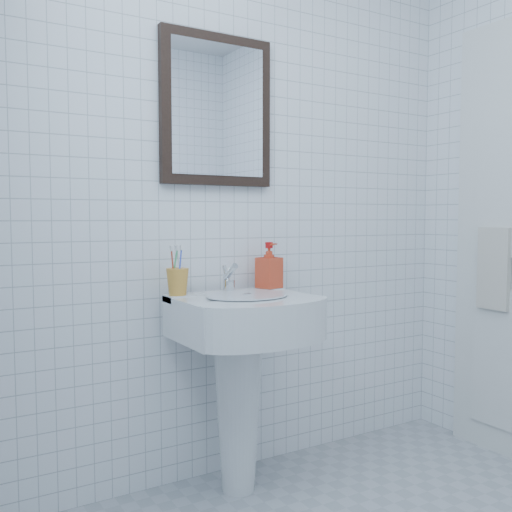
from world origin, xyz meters
TOP-DOWN VIEW (x-y plane):
  - wall_back at (0.00, 1.20)m, footprint 2.20×0.02m
  - wall_left at (-1.10, 0.00)m, footprint 0.02×2.40m
  - washbasin at (-0.16, 0.98)m, footprint 0.53×0.39m
  - faucet at (-0.16, 1.08)m, footprint 0.05×0.11m
  - toothbrush_cup at (-0.38, 1.09)m, footprint 0.11×0.11m
  - soap_dispenser at (0.05, 1.10)m, footprint 0.11×0.11m
  - wall_mirror at (-0.16, 1.18)m, footprint 0.50×0.04m
  - towel_ring at (1.06, 0.73)m, footprint 0.01×0.18m
  - hand_towel at (1.04, 0.73)m, footprint 0.03×0.16m

SIDE VIEW (x-z plane):
  - washbasin at x=-0.16m, z-range 0.14..0.95m
  - faucet at x=-0.16m, z-range 0.79..0.91m
  - toothbrush_cup at x=-0.38m, z-range 0.80..0.91m
  - hand_towel at x=1.04m, z-range 0.68..1.06m
  - soap_dispenser at x=0.05m, z-range 0.80..1.00m
  - towel_ring at x=1.06m, z-range 0.96..1.14m
  - wall_back at x=0.00m, z-range 0.00..2.50m
  - wall_left at x=-1.10m, z-range 0.00..2.50m
  - wall_mirror at x=-0.16m, z-range 1.24..1.86m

